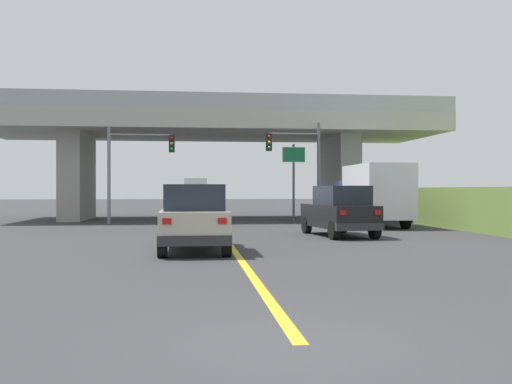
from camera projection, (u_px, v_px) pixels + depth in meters
ground at (212, 219)px, 37.87m from camera, size 160.00×160.00×0.00m
overpass_bridge at (212, 137)px, 37.85m from camera, size 28.07×9.65×7.32m
lane_divider_stripe at (228, 242)px, 20.95m from camera, size 0.20×27.84×0.01m
suv_lead at (194, 218)px, 17.99m from camera, size 2.02×4.63×2.02m
suv_crossing at (340, 211)px, 23.81m from camera, size 2.35×4.70×2.02m
box_truck at (373, 194)px, 30.28m from camera, size 2.33×6.88×3.11m
sedan_oncoming at (191, 202)px, 42.47m from camera, size 1.99×4.40×2.02m
traffic_signal_nearside at (301, 159)px, 33.12m from camera, size 3.05×0.36×5.62m
traffic_signal_farside at (132, 158)px, 32.65m from camera, size 3.67×0.36×5.68m
highway_sign at (294, 166)px, 34.89m from camera, size 1.37×0.17×4.54m
semi_truck_distant at (195, 192)px, 63.92m from camera, size 2.33×7.13×3.05m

